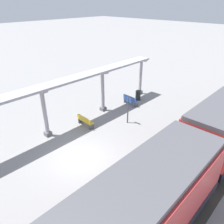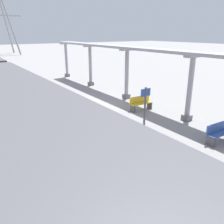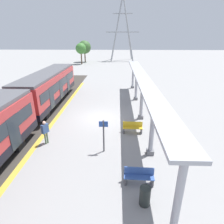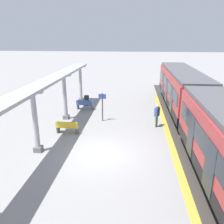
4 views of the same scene
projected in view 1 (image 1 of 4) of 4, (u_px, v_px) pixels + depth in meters
The scene contains 12 objects.
ground_plane at pixel (81, 158), 13.43m from camera, with size 176.00×176.00×0.00m, color gray.
tactile_edge_strip at pixel (132, 193), 11.00m from camera, with size 0.37×27.20×0.01m, color gold.
trackbed at pixel (163, 215), 9.91m from camera, with size 3.20×39.20×0.01m, color #38332D.
canopy_pillar_nearest at pixel (141, 77), 21.77m from camera, with size 1.10×0.44×3.53m.
canopy_pillar_second at pixel (103, 91), 18.39m from camera, with size 1.10×0.44×3.53m.
canopy_pillar_third at pixel (45, 113), 14.86m from camera, with size 1.10×0.44×3.53m.
canopy_beam at pixel (41, 88), 14.05m from camera, with size 1.20×22.20×0.16m, color #A8AAB2.
bench_near_end at pixel (85, 121), 16.64m from camera, with size 1.51×0.48×0.86m.
bench_mid_platform at pixel (130, 100), 20.06m from camera, with size 1.52×0.51×0.86m.
trash_bin at pixel (138, 95), 20.96m from camera, with size 0.48×0.48×0.94m, color #242A29.
platform_info_sign at pixel (128, 107), 16.68m from camera, with size 0.56×0.10×2.20m.
passenger_waiting_near_edge at pixel (169, 135), 13.80m from camera, with size 0.42×0.53×1.69m.
Camera 1 is at (-8.68, 6.41, 8.69)m, focal length 35.19 mm.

